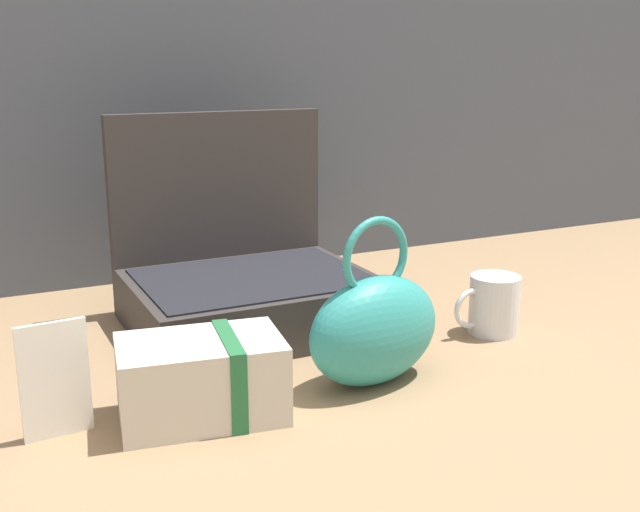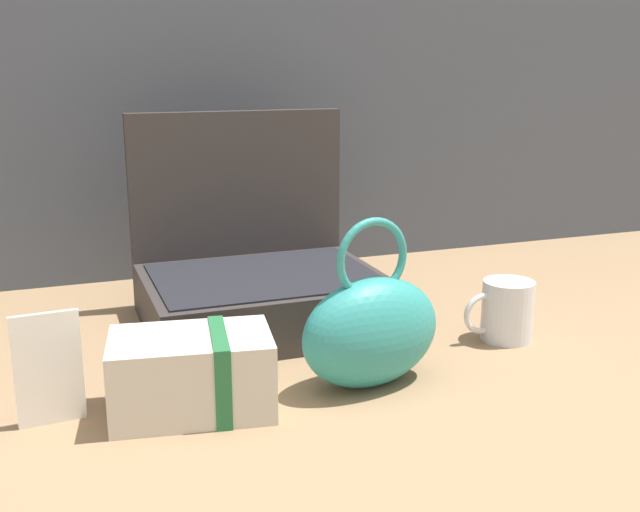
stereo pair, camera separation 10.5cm
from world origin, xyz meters
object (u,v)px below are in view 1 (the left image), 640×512
(info_card_left, at_px, (55,380))
(coffee_mug, at_px, (493,305))
(teal_pouch_handbag, at_px, (375,328))
(open_suitcase, at_px, (245,280))
(cream_toiletry_bag, at_px, (204,378))

(info_card_left, bearing_deg, coffee_mug, 0.49)
(teal_pouch_handbag, distance_m, info_card_left, 0.41)
(teal_pouch_handbag, height_order, coffee_mug, teal_pouch_handbag)
(coffee_mug, bearing_deg, open_suitcase, 146.61)
(coffee_mug, bearing_deg, info_card_left, -175.47)
(open_suitcase, xyz_separation_m, info_card_left, (-0.34, -0.28, -0.00))
(coffee_mug, distance_m, info_card_left, 0.69)
(teal_pouch_handbag, xyz_separation_m, cream_toiletry_bag, (-0.24, 0.00, -0.03))
(teal_pouch_handbag, bearing_deg, open_suitcase, 102.80)
(open_suitcase, xyz_separation_m, coffee_mug, (0.34, -0.23, -0.03))
(open_suitcase, height_order, coffee_mug, open_suitcase)
(cream_toiletry_bag, distance_m, coffee_mug, 0.52)
(coffee_mug, bearing_deg, cream_toiletry_bag, -171.11)
(open_suitcase, bearing_deg, teal_pouch_handbag, -77.20)
(teal_pouch_handbag, relative_size, coffee_mug, 1.97)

